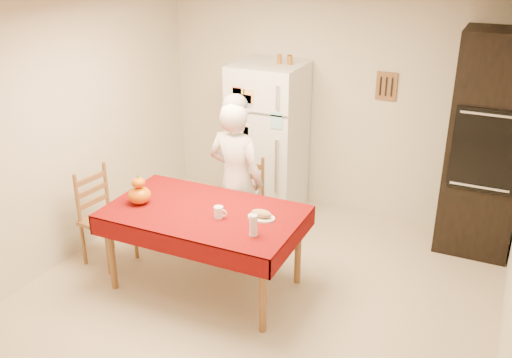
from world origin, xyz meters
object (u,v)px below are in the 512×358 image
Objects in this scene: dining_table at (204,218)px; refrigerator at (268,139)px; chair_left at (102,213)px; seated_woman at (236,180)px; pumpkin_lower at (139,195)px; chair_far at (242,198)px; coffee_mug at (219,212)px; bread_plate at (261,218)px; wine_glass at (253,225)px; oven_cabinet at (487,146)px.

refrigerator is at bearing 94.96° from dining_table.
seated_woman reaches higher than chair_left.
chair_left is 4.59× the size of pumpkin_lower.
refrigerator is at bearing 102.07° from chair_far.
bread_plate is (0.34, 0.13, -0.04)m from coffee_mug.
chair_far is 1.00× the size of chair_left.
pumpkin_lower is 1.13m from bread_plate.
wine_glass is at bearing -5.03° from pumpkin_lower.
wine_glass is (1.70, -0.19, 0.34)m from chair_left.
wine_glass is at bearing -20.96° from coffee_mug.
pumpkin_lower is at bearing -91.44° from chair_left.
seated_woman is at bearing 52.16° from pumpkin_lower.
wine_glass is (0.63, -1.06, 0.34)m from chair_far.
wine_glass is at bearing -53.80° from chair_far.
bread_plate is (0.53, -0.57, -0.02)m from seated_woman.
oven_cabinet reaches higher than bread_plate.
bread_plate is at bearing -78.69° from chair_left.
seated_woman reaches higher than bread_plate.
dining_table is 0.63m from wine_glass.
bread_plate is at bearing -133.49° from oven_cabinet.
pumpkin_lower is 1.17m from wine_glass.
dining_table is 0.62m from pumpkin_lower.
chair_left is at bearing -119.24° from refrigerator.
oven_cabinet reaches higher than pumpkin_lower.
wine_glass is (1.17, -0.10, 0.01)m from pumpkin_lower.
refrigerator is 17.00× the size of coffee_mug.
bread_plate is (0.57, -0.78, 0.26)m from chair_far.
chair_left is 1.67m from bread_plate.
oven_cabinet is 3.76m from chair_left.
oven_cabinet is at bearing -53.01° from chair_left.
dining_table is at bearing 162.15° from coffee_mug.
pumpkin_lower is 1.18× the size of wine_glass.
coffee_mug is at bearing -17.85° from dining_table.
chair_far is 9.50× the size of coffee_mug.
chair_left is at bearing 170.38° from pumpkin_lower.
bread_plate is at bearing -68.03° from refrigerator.
seated_woman is 6.61× the size of bread_plate.
dining_table is 0.22m from coffee_mug.
coffee_mug is 0.57× the size of wine_glass.
coffee_mug is at bearing -70.17° from chair_far.
refrigerator is 2.29m from oven_cabinet.
oven_cabinet is 2.32× the size of chair_left.
dining_table is 0.65m from seated_woman.
wine_glass is (-1.55, -1.98, -0.25)m from oven_cabinet.
seated_woman is 0.78m from bread_plate.
seated_woman is 1.04m from wine_glass.
bread_plate is (0.52, 0.07, 0.08)m from dining_table.
wine_glass is at bearing -128.09° from oven_cabinet.
oven_cabinet is 2.69m from coffee_mug.
chair_far reaches higher than wine_glass.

